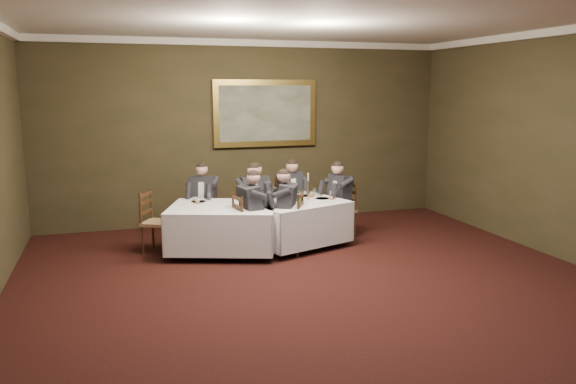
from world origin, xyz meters
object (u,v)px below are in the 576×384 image
diner_sec_endright (289,222)px  chair_sec_endleft (157,235)px  table_second (223,225)px  diner_sec_backleft (204,210)px  chair_main_backleft (252,224)px  diner_main_endleft (249,224)px  painting (265,113)px  candlestick (308,189)px  chair_sec_backleft (205,223)px  chair_sec_backright (255,223)px  chair_sec_endright (289,236)px  centerpiece (298,194)px  table_main (297,220)px  diner_main_endright (340,209)px  chair_main_endleft (249,239)px  diner_main_backleft (252,211)px  diner_sec_backright (255,210)px  chair_main_endright (341,222)px  chair_main_backright (289,218)px  diner_main_backright (290,206)px

diner_sec_endright → chair_sec_endleft: diner_sec_endright is taller
table_second → diner_sec_backleft: bearing=98.9°
chair_main_backleft → diner_main_endleft: 0.98m
painting → candlestick: bearing=-82.8°
chair_main_backleft → table_second: bearing=34.6°
chair_main_backleft → diner_sec_endright: bearing=102.1°
chair_sec_backleft → chair_sec_backright: 0.89m
chair_sec_endright → centerpiece: (0.27, 0.36, 0.61)m
chair_sec_endleft → table_second: bearing=100.5°
table_second → centerpiece: centerpiece is taller
table_main → diner_main_endright: diner_main_endright is taller
table_main → chair_main_backleft: chair_main_backleft is taller
chair_main_endleft → diner_sec_backleft: 1.37m
diner_sec_backleft → candlestick: size_ratio=2.95×
chair_main_backleft → painting: size_ratio=0.49×
chair_sec_backleft → diner_sec_backleft: bearing=90.0°
diner_sec_backleft → painting: (1.40, 1.04, 1.61)m
chair_main_backleft → painting: 2.39m
diner_main_backleft → painting: painting is taller
chair_main_backleft → centerpiece: 1.07m
diner_main_backleft → diner_sec_endright: bearing=102.2°
diner_sec_backright → chair_sec_endright: bearing=112.0°
diner_sec_backleft → diner_main_backleft: bearing=-179.8°
diner_sec_endright → chair_main_endright: bearing=-32.3°
diner_sec_backright → diner_sec_endright: bearing=111.6°
diner_main_endright → chair_sec_backleft: 2.40m
candlestick → diner_sec_backright: bearing=146.3°
diner_sec_backleft → chair_main_endleft: bearing=136.6°
chair_main_endleft → centerpiece: 1.16m
table_main → painting: (-0.00, 1.99, 1.67)m
chair_main_endright → diner_sec_backright: (-1.46, 0.36, 0.23)m
chair_sec_backleft → chair_main_backleft: bearing=-179.9°
chair_main_backleft → chair_main_endleft: (-0.28, -0.91, 0.00)m
diner_main_endleft → chair_sec_backright: diner_main_endleft is taller
diner_sec_backright → painting: size_ratio=0.66×
diner_sec_backright → candlestick: diner_sec_backright is taller
diner_main_endleft → table_main: bearing=99.7°
diner_sec_backleft → diner_sec_backright: same height
chair_main_endright → chair_sec_endright: bearing=101.5°
centerpiece → diner_sec_backleft: bearing=146.6°
diner_main_endright → chair_sec_backleft: size_ratio=1.35×
diner_main_backleft → chair_sec_endleft: (-1.62, -0.24, -0.23)m
diner_main_endright → diner_sec_backleft: bearing=56.5°
chair_main_endleft → chair_sec_backright: same height
diner_main_backleft → chair_main_backright: (0.77, 0.27, -0.23)m
chair_sec_backleft → painting: painting is taller
table_second → diner_sec_backleft: 0.96m
chair_main_backright → centerpiece: centerpiece is taller
diner_main_backright → candlestick: 0.83m
painting → diner_main_backleft: bearing=-114.3°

